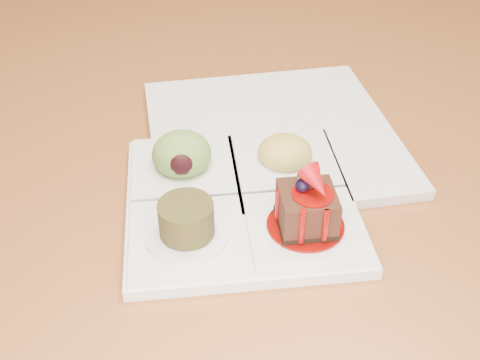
{
  "coord_description": "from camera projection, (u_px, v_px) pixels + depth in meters",
  "views": [
    {
      "loc": [
        -0.16,
        -0.74,
        1.15
      ],
      "look_at": [
        -0.12,
        -0.28,
        0.79
      ],
      "focal_mm": 45.0,
      "sensor_mm": 36.0,
      "label": 1
    }
  ],
  "objects": [
    {
      "name": "dining_table",
      "position": [
        306.0,
        115.0,
        0.88
      ],
      "size": [
        1.0,
        1.8,
        0.75
      ],
      "color": "#945226",
      "rests_on": "ground"
    },
    {
      "name": "sampler_plate",
      "position": [
        238.0,
        191.0,
        0.61
      ],
      "size": [
        0.24,
        0.24,
        0.09
      ],
      "rotation": [
        0.0,
        0.0,
        0.04
      ],
      "color": "silver",
      "rests_on": "dining_table"
    },
    {
      "name": "second_plate",
      "position": [
        272.0,
        135.0,
        0.71
      ],
      "size": [
        0.31,
        0.31,
        0.01
      ],
      "primitive_type": "cube",
      "rotation": [
        0.0,
        0.0,
        0.1
      ],
      "color": "silver",
      "rests_on": "dining_table"
    }
  ]
}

